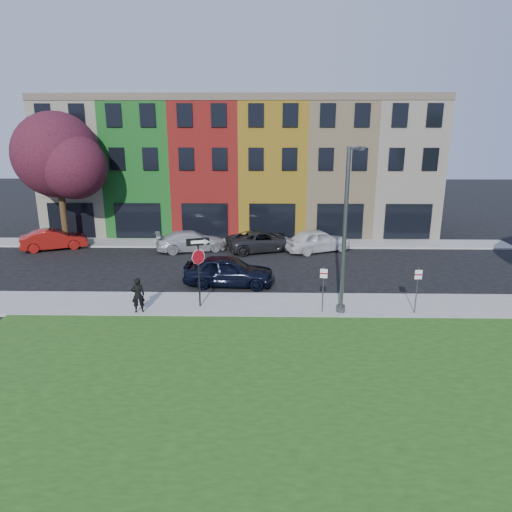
{
  "coord_description": "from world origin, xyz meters",
  "views": [
    {
      "loc": [
        -0.58,
        -17.1,
        8.06
      ],
      "look_at": [
        -0.97,
        4.0,
        2.18
      ],
      "focal_mm": 32.0,
      "sensor_mm": 36.0,
      "label": 1
    }
  ],
  "objects_px": {
    "man": "(138,295)",
    "street_lamp": "(346,231)",
    "sedan_near": "(229,271)",
    "stop_sign": "(198,259)"
  },
  "relations": [
    {
      "from": "sedan_near",
      "to": "man",
      "type": "bearing_deg",
      "value": 140.32
    },
    {
      "from": "sedan_near",
      "to": "street_lamp",
      "type": "distance_m",
      "value": 7.18
    },
    {
      "from": "sedan_near",
      "to": "street_lamp",
      "type": "relative_size",
      "value": 0.67
    },
    {
      "from": "stop_sign",
      "to": "man",
      "type": "relative_size",
      "value": 2.02
    },
    {
      "from": "stop_sign",
      "to": "street_lamp",
      "type": "xyz_separation_m",
      "value": [
        6.53,
        -0.34,
        1.36
      ]
    },
    {
      "from": "sedan_near",
      "to": "stop_sign",
      "type": "bearing_deg",
      "value": 164.75
    },
    {
      "from": "man",
      "to": "sedan_near",
      "type": "xyz_separation_m",
      "value": [
        3.75,
        4.05,
        -0.12
      ]
    },
    {
      "from": "man",
      "to": "street_lamp",
      "type": "xyz_separation_m",
      "value": [
        9.18,
        0.41,
        2.86
      ]
    },
    {
      "from": "man",
      "to": "sedan_near",
      "type": "bearing_deg",
      "value": -148.62
    },
    {
      "from": "stop_sign",
      "to": "man",
      "type": "xyz_separation_m",
      "value": [
        -2.65,
        -0.74,
        -1.5
      ]
    }
  ]
}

